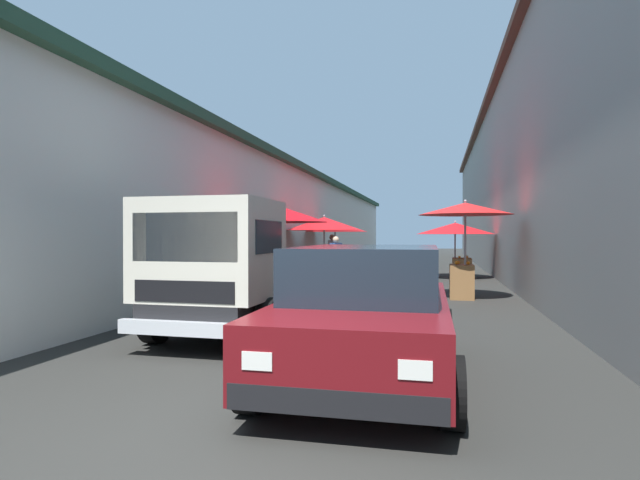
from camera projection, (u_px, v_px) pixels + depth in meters
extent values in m
plane|color=#282826|center=(388.00, 282.00, 16.79)|extent=(90.00, 90.00, 0.00)
cube|color=silver|center=(220.00, 223.00, 20.60)|extent=(49.50, 7.00, 4.14)
cube|color=#284C38|center=(219.00, 170.00, 20.58)|extent=(49.80, 7.50, 0.24)
cube|color=gray|center=(602.00, 181.00, 17.31)|extent=(49.50, 7.00, 6.90)
cube|color=#4C3328|center=(603.00, 78.00, 17.27)|extent=(49.80, 7.50, 0.24)
cylinder|color=#9E9EA3|center=(465.00, 251.00, 12.41)|extent=(0.06, 0.06, 2.39)
cone|color=red|center=(465.00, 209.00, 12.40)|extent=(2.30, 2.30, 0.30)
sphere|color=#9E9EA3|center=(465.00, 201.00, 12.40)|extent=(0.07, 0.07, 0.07)
cube|color=olive|center=(462.00, 282.00, 12.42)|extent=(0.77, 0.57, 0.85)
sphere|color=orange|center=(456.00, 263.00, 12.50)|extent=(0.09, 0.09, 0.09)
sphere|color=orange|center=(458.00, 262.00, 12.64)|extent=(0.09, 0.09, 0.09)
sphere|color=orange|center=(458.00, 262.00, 12.62)|extent=(0.09, 0.09, 0.09)
sphere|color=orange|center=(468.00, 263.00, 12.36)|extent=(0.09, 0.09, 0.09)
cylinder|color=#9E9EA3|center=(281.00, 253.00, 12.12)|extent=(0.06, 0.06, 2.28)
cone|color=red|center=(281.00, 214.00, 12.11)|extent=(2.29, 2.29, 0.38)
sphere|color=#9E9EA3|center=(281.00, 205.00, 12.11)|extent=(0.07, 0.07, 0.07)
cube|color=brown|center=(283.00, 285.00, 12.16)|extent=(0.85, 0.76, 0.71)
sphere|color=orange|center=(275.00, 269.00, 12.36)|extent=(0.09, 0.09, 0.09)
sphere|color=orange|center=(281.00, 269.00, 12.33)|extent=(0.09, 0.09, 0.09)
sphere|color=orange|center=(276.00, 270.00, 11.98)|extent=(0.09, 0.09, 0.09)
sphere|color=orange|center=(272.00, 270.00, 11.94)|extent=(0.09, 0.09, 0.09)
sphere|color=orange|center=(288.00, 268.00, 11.89)|extent=(0.09, 0.09, 0.09)
cylinder|color=#9E9EA3|center=(324.00, 248.00, 17.70)|extent=(0.06, 0.06, 2.23)
cone|color=red|center=(324.00, 224.00, 17.69)|extent=(2.74, 2.74, 0.47)
sphere|color=#9E9EA3|center=(324.00, 216.00, 17.69)|extent=(0.07, 0.07, 0.07)
cube|color=olive|center=(325.00, 269.00, 17.60)|extent=(0.89, 0.60, 0.80)
sphere|color=orange|center=(322.00, 256.00, 17.59)|extent=(0.09, 0.09, 0.09)
sphere|color=orange|center=(329.00, 256.00, 17.52)|extent=(0.09, 0.09, 0.09)
sphere|color=orange|center=(332.00, 256.00, 17.73)|extent=(0.09, 0.09, 0.09)
cylinder|color=#9E9EA3|center=(335.00, 248.00, 20.94)|extent=(0.06, 0.06, 2.10)
cone|color=red|center=(335.00, 227.00, 20.93)|extent=(2.70, 2.70, 0.36)
sphere|color=#9E9EA3|center=(335.00, 222.00, 20.93)|extent=(0.07, 0.07, 0.07)
cube|color=brown|center=(342.00, 263.00, 21.13)|extent=(0.74, 0.77, 0.82)
sphere|color=orange|center=(338.00, 252.00, 21.38)|extent=(0.09, 0.09, 0.09)
sphere|color=orange|center=(344.00, 251.00, 21.26)|extent=(0.09, 0.09, 0.09)
sphere|color=orange|center=(339.00, 252.00, 20.92)|extent=(0.09, 0.09, 0.09)
sphere|color=orange|center=(342.00, 252.00, 20.89)|extent=(0.09, 0.09, 0.09)
sphere|color=orange|center=(344.00, 252.00, 21.14)|extent=(0.09, 0.09, 0.09)
cylinder|color=#9E9EA3|center=(455.00, 250.00, 18.40)|extent=(0.06, 0.06, 2.04)
cone|color=red|center=(455.00, 228.00, 18.39)|extent=(2.82, 2.82, 0.42)
sphere|color=#9E9EA3|center=(455.00, 222.00, 18.39)|extent=(0.07, 0.07, 0.07)
cube|color=brown|center=(462.00, 268.00, 18.37)|extent=(0.89, 0.66, 0.74)
sphere|color=orange|center=(459.00, 257.00, 18.12)|extent=(0.09, 0.09, 0.09)
sphere|color=orange|center=(467.00, 257.00, 18.08)|extent=(0.09, 0.09, 0.09)
sphere|color=orange|center=(467.00, 257.00, 18.55)|extent=(0.09, 0.09, 0.09)
cube|color=#600F14|center=(367.00, 326.00, 5.53)|extent=(3.92, 1.77, 0.64)
cube|color=#19232D|center=(369.00, 271.00, 5.67)|extent=(2.36, 1.54, 0.56)
cube|color=black|center=(334.00, 402.00, 3.67)|extent=(0.12, 1.65, 0.20)
cube|color=silver|center=(415.00, 369.00, 3.52)|extent=(0.06, 0.24, 0.14)
cube|color=silver|center=(258.00, 360.00, 3.77)|extent=(0.06, 0.24, 0.14)
cylinder|color=black|center=(452.00, 392.00, 4.05)|extent=(0.60, 0.21, 0.60)
cylinder|color=black|center=(252.00, 379.00, 4.42)|extent=(0.60, 0.21, 0.60)
cylinder|color=black|center=(444.00, 331.00, 6.64)|extent=(0.60, 0.21, 0.60)
cylinder|color=black|center=(318.00, 326.00, 7.01)|extent=(0.60, 0.21, 0.60)
cube|color=black|center=(253.00, 297.00, 8.68)|extent=(4.81, 1.50, 0.36)
cube|color=beige|center=(211.00, 249.00, 7.08)|extent=(1.55, 1.76, 1.40)
cube|color=#19232D|center=(185.00, 237.00, 6.36)|extent=(0.07, 1.47, 0.63)
cube|color=#19232D|center=(211.00, 237.00, 7.08)|extent=(1.06, 1.78, 0.45)
cube|color=black|center=(185.00, 291.00, 6.36)|extent=(0.07, 1.40, 0.28)
cube|color=silver|center=(181.00, 329.00, 6.29)|extent=(0.13, 1.75, 0.18)
cube|color=gray|center=(311.00, 270.00, 9.27)|extent=(3.16, 0.08, 0.50)
cube|color=gray|center=(229.00, 269.00, 9.66)|extent=(3.16, 0.08, 0.50)
cube|color=gray|center=(292.00, 265.00, 10.97)|extent=(0.07, 1.65, 0.50)
cylinder|color=black|center=(269.00, 323.00, 6.88)|extent=(0.72, 0.23, 0.72)
cylinder|color=black|center=(156.00, 318.00, 7.30)|extent=(0.72, 0.23, 0.72)
cylinder|color=black|center=(321.00, 297.00, 9.87)|extent=(0.72, 0.23, 0.72)
cylinder|color=black|center=(239.00, 294.00, 10.28)|extent=(0.72, 0.23, 0.72)
cylinder|color=#232328|center=(333.00, 266.00, 18.95)|extent=(0.14, 0.14, 0.80)
cylinder|color=#232328|center=(331.00, 266.00, 19.10)|extent=(0.14, 0.14, 0.80)
cube|color=white|center=(332.00, 248.00, 19.02)|extent=(0.50, 0.41, 0.60)
sphere|color=#A57A5B|center=(332.00, 237.00, 19.02)|extent=(0.22, 0.22, 0.22)
cylinder|color=white|center=(335.00, 247.00, 18.75)|extent=(0.08, 0.08, 0.54)
cylinder|color=white|center=(330.00, 247.00, 19.29)|extent=(0.08, 0.08, 0.54)
cylinder|color=#232328|center=(337.00, 272.00, 16.20)|extent=(0.14, 0.14, 0.76)
cylinder|color=#232328|center=(335.00, 272.00, 16.07)|extent=(0.14, 0.14, 0.76)
cube|color=#33518C|center=(336.00, 252.00, 16.13)|extent=(0.49, 0.35, 0.57)
sphere|color=tan|center=(336.00, 240.00, 16.12)|extent=(0.21, 0.21, 0.21)
cylinder|color=#33518C|center=(340.00, 251.00, 16.35)|extent=(0.08, 0.08, 0.52)
cylinder|color=#33518C|center=(331.00, 251.00, 15.90)|extent=(0.08, 0.08, 0.52)
cylinder|color=black|center=(281.00, 295.00, 11.38)|extent=(0.45, 0.20, 0.44)
cylinder|color=black|center=(248.00, 301.00, 10.28)|extent=(0.45, 0.22, 0.44)
cube|color=silver|center=(264.00, 296.00, 10.79)|extent=(0.94, 0.51, 0.08)
ellipsoid|color=black|center=(255.00, 280.00, 10.52)|extent=(0.61, 0.40, 0.20)
cube|color=silver|center=(279.00, 275.00, 11.33)|extent=(0.22, 0.35, 0.56)
cylinder|color=silver|center=(278.00, 271.00, 11.27)|extent=(0.28, 0.13, 0.68)
cylinder|color=black|center=(276.00, 256.00, 11.20)|extent=(0.54, 0.18, 0.04)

